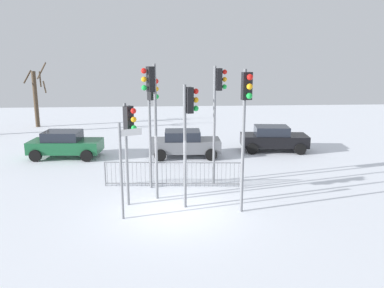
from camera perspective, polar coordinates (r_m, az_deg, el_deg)
ground_plane at (r=13.91m, az=-2.58°, el=-9.92°), size 60.00×60.00×0.00m
traffic_light_rear_right at (r=13.77m, az=-9.41°, el=1.81°), size 0.48×0.45×3.80m
traffic_light_foreground_right at (r=12.89m, az=8.00°, el=5.02°), size 0.35×0.56×5.00m
traffic_light_rear_left at (r=13.41m, az=-0.51°, el=3.80°), size 0.55×0.37×4.47m
traffic_light_foreground_left at (r=15.95m, az=3.86°, el=6.67°), size 0.57×0.35×5.04m
traffic_light_mid_right at (r=14.17m, az=-6.02°, el=6.19°), size 0.53×0.39×5.15m
traffic_light_mid_left at (r=15.45m, az=-6.02°, el=5.57°), size 0.47×0.46×4.71m
direction_sign_post at (r=12.89m, az=-10.28°, el=-3.27°), size 0.74×0.33×3.32m
pedestrian_guard_railing at (r=16.24m, az=-2.89°, el=-4.48°), size 5.79×0.58×1.07m
car_green_trailing at (r=21.95m, az=-18.39°, el=0.02°), size 3.92×2.16×1.47m
car_black_far at (r=22.81m, az=12.01°, el=0.87°), size 3.96×2.27×1.47m
car_grey_mid at (r=21.00m, az=-1.12°, el=0.13°), size 3.84×2.01×1.47m
bare_tree_centre at (r=32.38m, az=-22.20°, el=6.62°), size 1.73×1.65×5.00m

